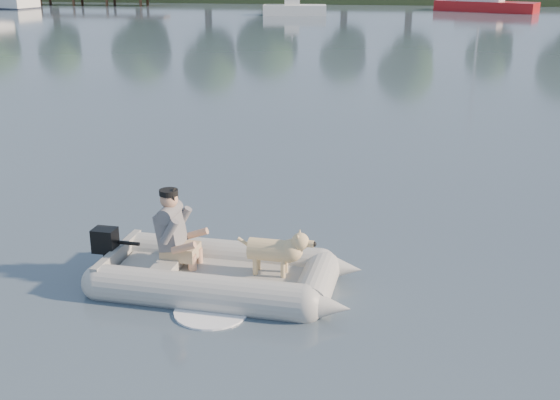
% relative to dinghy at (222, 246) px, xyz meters
% --- Properties ---
extents(water, '(160.00, 160.00, 0.00)m').
position_rel_dinghy_xyz_m(water, '(0.12, -0.14, -0.58)').
color(water, slate).
rests_on(water, ground).
extents(dinghy, '(4.67, 3.21, 1.37)m').
position_rel_dinghy_xyz_m(dinghy, '(0.00, 0.00, 0.00)').
color(dinghy, '#ACABA6').
rests_on(dinghy, water).
extents(man, '(0.76, 0.67, 1.06)m').
position_rel_dinghy_xyz_m(man, '(-0.69, 0.10, 0.18)').
color(man, slate).
rests_on(man, dinghy).
extents(dog, '(0.94, 0.39, 0.61)m').
position_rel_dinghy_xyz_m(dog, '(0.64, 0.00, -0.07)').
color(dog, tan).
rests_on(dog, dinghy).
extents(outboard_motor, '(0.43, 0.32, 0.78)m').
position_rel_dinghy_xyz_m(outboard_motor, '(-1.64, 0.12, -0.28)').
color(outboard_motor, black).
rests_on(outboard_motor, dinghy).
extents(motorboat, '(4.90, 2.37, 2.00)m').
position_rel_dinghy_xyz_m(motorboat, '(-4.80, 44.06, 0.32)').
color(motorboat, white).
rests_on(motorboat, water).
extents(sailboat, '(7.89, 5.12, 10.47)m').
position_rel_dinghy_xyz_m(sailboat, '(9.32, 49.74, -0.13)').
color(sailboat, '#A81315').
rests_on(sailboat, water).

